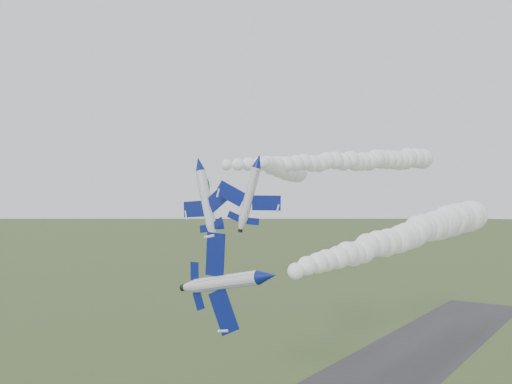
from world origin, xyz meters
TOP-DOWN VIEW (x-y plane):
  - jet_lead at (15.11, -5.44)m, footprint 3.72×12.81m
  - smoke_trail_jet_lead at (16.97, 31.65)m, footprint 7.60×68.68m
  - jet_pair_left at (-11.05, 15.35)m, footprint 10.90×13.39m
  - smoke_trail_jet_pair_left at (-4.15, 53.65)m, footprint 17.79×70.48m
  - jet_pair_right at (0.16, 15.21)m, footprint 9.37×11.05m
  - smoke_trail_jet_pair_right at (-12.93, 43.72)m, footprint 28.80×54.68m

SIDE VIEW (x-z plane):
  - jet_lead at x=15.11m, z-range 24.62..35.03m
  - smoke_trail_jet_lead at x=16.97m, z-range 29.31..35.00m
  - jet_pair_left at x=-11.05m, z-range 40.72..44.96m
  - jet_pair_right at x=0.16m, z-range 41.15..44.66m
  - smoke_trail_jet_pair_right at x=-12.93m, z-range 40.83..46.11m
  - smoke_trail_jet_pair_left at x=-4.15m, z-range 42.58..47.46m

